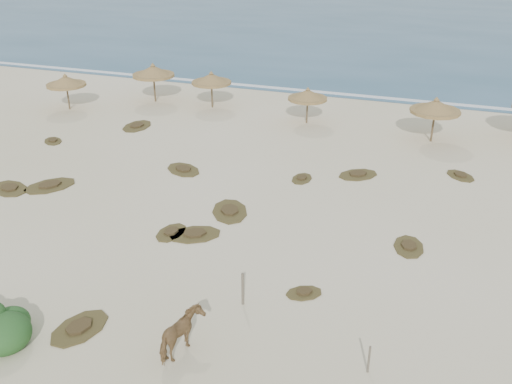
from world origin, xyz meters
TOP-DOWN VIEW (x-y plane):
  - ground at (0.00, 0.00)m, footprint 160.00×160.00m
  - ocean at (0.00, 75.00)m, footprint 200.00×100.00m
  - foam_line at (0.00, 26.00)m, footprint 70.00×0.60m
  - palapa_0 at (-17.11, 16.04)m, footprint 3.35×3.35m
  - palapa_1 at (-12.27, 19.69)m, footprint 3.32×3.32m
  - palapa_2 at (-7.76, 19.73)m, footprint 3.30×3.30m
  - palapa_3 at (-0.53, 18.58)m, footprint 3.02×3.02m
  - palapa_4 at (7.43, 17.69)m, footprint 3.66×3.66m
  - horse at (1.33, -4.09)m, footprint 1.03×1.81m
  - fence_post_near at (2.24, -1.14)m, footprint 0.11×0.11m
  - fence_post_far at (6.89, -3.03)m, footprint 0.09×0.09m
  - scrub_0 at (-11.98, 3.86)m, footprint 2.72×2.36m
  - scrub_1 at (-10.29, 4.79)m, footprint 2.86×3.07m
  - scrub_2 at (-2.37, 2.51)m, footprint 1.26×1.81m
  - scrub_3 at (-0.72, 5.17)m, footprint 2.51×2.93m
  - scrub_4 at (7.36, 4.64)m, footprint 1.45×2.02m
  - scrub_6 at (-10.72, 14.26)m, footprint 1.65×2.50m
  - scrub_7 at (4.14, 11.20)m, footprint 2.58×2.49m
  - scrub_8 at (-14.15, 10.19)m, footprint 1.79×1.76m
  - scrub_9 at (-1.36, 2.70)m, footprint 2.68×2.41m
  - scrub_10 at (9.23, 12.80)m, footprint 1.96×2.01m
  - scrub_11 at (-2.38, -4.15)m, footprint 1.92×2.46m
  - scrub_12 at (4.11, 0.14)m, footprint 1.61×1.47m
  - scrub_13 at (-4.82, 8.82)m, footprint 2.66×2.40m
  - scrub_14 at (1.48, 9.76)m, footprint 1.10×1.57m

SIDE VIEW (x-z plane):
  - ground at x=0.00m, z-range 0.00..0.00m
  - ocean at x=0.00m, z-range 0.00..0.01m
  - foam_line at x=0.00m, z-range 0.00..0.01m
  - scrub_14 at x=1.48m, z-range -0.03..0.13m
  - scrub_6 at x=-10.72m, z-range -0.03..0.13m
  - scrub_8 at x=-14.15m, z-range -0.03..0.13m
  - scrub_9 at x=-1.36m, z-range -0.03..0.13m
  - scrub_10 at x=9.23m, z-range -0.03..0.13m
  - scrub_0 at x=-11.98m, z-range -0.03..0.13m
  - scrub_1 at x=-10.29m, z-range -0.03..0.13m
  - scrub_2 at x=-2.37m, z-range -0.03..0.13m
  - scrub_3 at x=-0.72m, z-range -0.03..0.13m
  - scrub_4 at x=7.36m, z-range -0.03..0.13m
  - scrub_7 at x=4.14m, z-range -0.03..0.13m
  - scrub_12 at x=4.11m, z-range -0.03..0.13m
  - scrub_13 at x=-4.82m, z-range -0.03..0.13m
  - scrub_11 at x=-2.38m, z-range -0.03..0.13m
  - fence_post_far at x=6.89m, z-range 0.00..0.96m
  - fence_post_near at x=2.24m, z-range 0.00..1.28m
  - horse at x=1.33m, z-range 0.00..1.45m
  - palapa_3 at x=-0.53m, z-range 0.66..3.07m
  - palapa_0 at x=-17.11m, z-range 0.70..3.25m
  - palapa_2 at x=-7.76m, z-range 0.72..3.33m
  - palapa_4 at x=7.43m, z-range 0.76..3.54m
  - palapa_1 at x=-12.27m, z-range 0.79..3.63m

